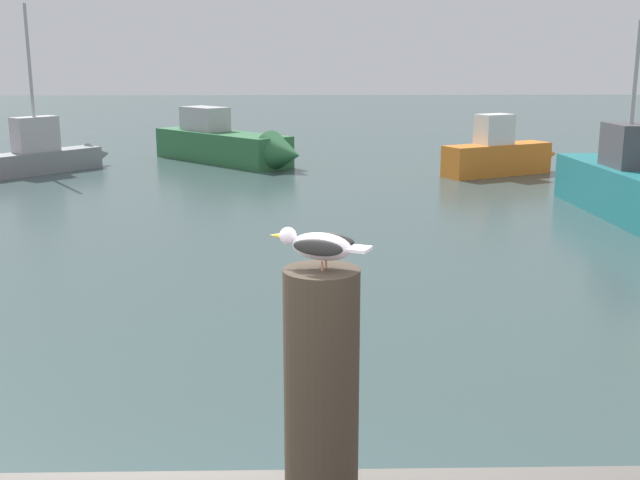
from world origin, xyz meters
TOP-DOWN VIEW (x-y plane):
  - mooring_post at (0.74, -0.27)m, footprint 0.28×0.28m
  - seagull at (0.74, -0.26)m, footprint 0.38×0.21m
  - boat_grey at (-5.84, 16.91)m, footprint 2.77×3.23m
  - boat_orange at (5.69, 16.19)m, footprint 3.39×2.18m
  - boat_teal at (6.64, 10.42)m, footprint 1.21×5.47m
  - boat_green at (-1.32, 18.43)m, footprint 4.69×4.88m

SIDE VIEW (x-z plane):
  - boat_grey at x=-5.84m, z-range -1.62..2.56m
  - boat_green at x=-1.32m, z-range -0.29..1.31m
  - boat_orange at x=5.69m, z-range -0.25..1.27m
  - boat_teal at x=6.64m, z-range -1.21..2.30m
  - mooring_post at x=0.74m, z-range 1.14..2.10m
  - seagull at x=0.74m, z-range 2.11..2.26m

